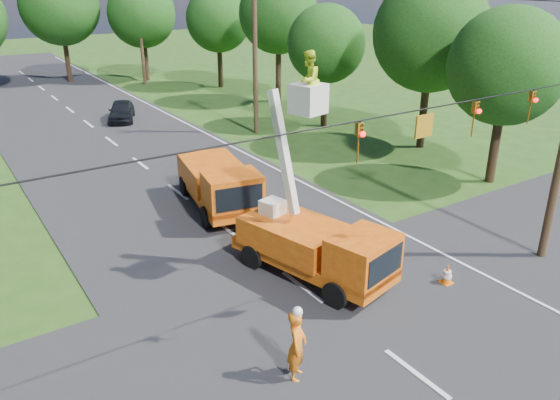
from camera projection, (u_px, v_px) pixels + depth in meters
ground at (140, 164)px, 29.34m from camera, size 140.00×140.00×0.00m
road_main at (140, 164)px, 29.34m from camera, size 12.00×100.00×0.06m
road_cross at (364, 335)px, 15.46m from camera, size 56.00×10.00×0.07m
edge_line at (232, 147)px, 32.19m from camera, size 0.12×90.00×0.02m
bucket_truck at (316, 234)px, 17.85m from camera, size 3.38×6.00×7.42m
second_truck at (219, 184)px, 23.33m from camera, size 3.27×6.26×2.23m
ground_worker at (297, 345)px, 13.49m from camera, size 0.83×0.83×1.94m
distant_car at (121, 111)px, 37.85m from camera, size 3.03×4.33×1.37m
traffic_cone_2 at (317, 242)px, 20.00m from camera, size 0.38×0.38×0.71m
traffic_cone_3 at (279, 207)px, 23.07m from camera, size 0.38×0.38×0.71m
traffic_cone_7 at (235, 168)px, 27.61m from camera, size 0.38×0.38×0.71m
traffic_cone_8 at (447, 274)px, 17.89m from camera, size 0.38×0.38×0.71m
pole_right_mid at (255, 51)px, 33.24m from camera, size 1.80×0.30×10.00m
pole_right_far at (140, 27)px, 48.67m from camera, size 1.80×0.30×10.00m
signal_span at (441, 122)px, 14.33m from camera, size 18.00×0.29×1.07m
tree_right_a at (507, 67)px, 24.81m from camera, size 5.40×5.40×8.28m
tree_right_b at (431, 34)px, 29.87m from camera, size 6.40×6.40×9.65m
tree_right_c at (326, 44)px, 34.78m from camera, size 5.00×5.00×7.83m
tree_right_d at (278, 14)px, 41.24m from camera, size 6.00×6.00×9.70m
tree_right_e at (218, 19)px, 47.23m from camera, size 5.60×5.60×8.63m
tree_far_b at (60, 6)px, 49.07m from camera, size 7.00×7.00×10.32m
tree_far_c at (142, 14)px, 50.35m from camera, size 6.20×6.20×9.18m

